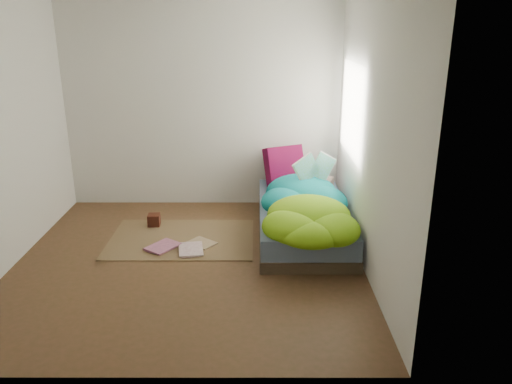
{
  "coord_description": "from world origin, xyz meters",
  "views": [
    {
      "loc": [
        0.69,
        -4.58,
        2.32
      ],
      "look_at": [
        0.68,
        0.75,
        0.49
      ],
      "focal_mm": 35.0,
      "sensor_mm": 36.0,
      "label": 1
    }
  ],
  "objects_px": {
    "bed": "(303,220)",
    "open_book": "(315,159)",
    "wooden_box": "(154,220)",
    "floor_book_a": "(179,250)",
    "floor_book_b": "(155,244)",
    "pillow_magenta": "(285,166)"
  },
  "relations": [
    {
      "from": "floor_book_a",
      "to": "pillow_magenta",
      "type": "bearing_deg",
      "value": 38.71
    },
    {
      "from": "pillow_magenta",
      "to": "floor_book_a",
      "type": "height_order",
      "value": "pillow_magenta"
    },
    {
      "from": "floor_book_b",
      "to": "open_book",
      "type": "bearing_deg",
      "value": 54.18
    },
    {
      "from": "open_book",
      "to": "floor_book_a",
      "type": "xyz_separation_m",
      "value": [
        -1.5,
        -0.75,
        -0.79
      ]
    },
    {
      "from": "open_book",
      "to": "wooden_box",
      "type": "xyz_separation_m",
      "value": [
        -1.9,
        -0.03,
        -0.74
      ]
    },
    {
      "from": "wooden_box",
      "to": "floor_book_a",
      "type": "xyz_separation_m",
      "value": [
        0.4,
        -0.72,
        -0.06
      ]
    },
    {
      "from": "bed",
      "to": "pillow_magenta",
      "type": "distance_m",
      "value": 0.9
    },
    {
      "from": "open_book",
      "to": "floor_book_b",
      "type": "distance_m",
      "value": 2.04
    },
    {
      "from": "floor_book_a",
      "to": "bed",
      "type": "bearing_deg",
      "value": 11.89
    },
    {
      "from": "bed",
      "to": "open_book",
      "type": "xyz_separation_m",
      "value": [
        0.15,
        0.24,
        0.65
      ]
    },
    {
      "from": "bed",
      "to": "wooden_box",
      "type": "bearing_deg",
      "value": 173.32
    },
    {
      "from": "open_book",
      "to": "floor_book_a",
      "type": "height_order",
      "value": "open_book"
    },
    {
      "from": "bed",
      "to": "wooden_box",
      "type": "distance_m",
      "value": 1.76
    },
    {
      "from": "bed",
      "to": "open_book",
      "type": "relative_size",
      "value": 4.38
    },
    {
      "from": "floor_book_a",
      "to": "open_book",
      "type": "bearing_deg",
      "value": 17.79
    },
    {
      "from": "open_book",
      "to": "floor_book_a",
      "type": "distance_m",
      "value": 1.86
    },
    {
      "from": "open_book",
      "to": "wooden_box",
      "type": "relative_size",
      "value": 3.31
    },
    {
      "from": "pillow_magenta",
      "to": "wooden_box",
      "type": "relative_size",
      "value": 3.58
    },
    {
      "from": "bed",
      "to": "wooden_box",
      "type": "xyz_separation_m",
      "value": [
        -1.75,
        0.21,
        -0.09
      ]
    },
    {
      "from": "bed",
      "to": "floor_book_b",
      "type": "height_order",
      "value": "bed"
    },
    {
      "from": "pillow_magenta",
      "to": "floor_book_b",
      "type": "relative_size",
      "value": 1.46
    },
    {
      "from": "pillow_magenta",
      "to": "wooden_box",
      "type": "distance_m",
      "value": 1.75
    }
  ]
}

